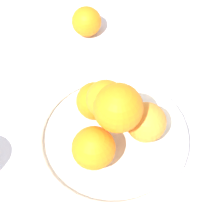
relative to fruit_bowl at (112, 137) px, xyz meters
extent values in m
plane|color=silver|center=(0.00, 0.00, -0.02)|extent=(4.00, 4.00, 0.00)
cylinder|color=silver|center=(0.00, 0.00, -0.01)|extent=(0.28, 0.28, 0.02)
torus|color=silver|center=(0.00, 0.00, 0.01)|extent=(0.28, 0.28, 0.01)
sphere|color=orange|center=(0.03, -0.04, 0.05)|extent=(0.07, 0.07, 0.07)
sphere|color=orange|center=(0.03, 0.05, 0.05)|extent=(0.07, 0.07, 0.07)
sphere|color=orange|center=(-0.06, -0.01, 0.05)|extent=(0.07, 0.07, 0.07)
sphere|color=orange|center=(-0.01, 0.01, 0.11)|extent=(0.08, 0.08, 0.08)
sphere|color=orange|center=(0.01, -0.01, 0.11)|extent=(0.06, 0.06, 0.06)
sphere|color=orange|center=(0.08, -0.28, 0.02)|extent=(0.07, 0.07, 0.07)
camera|label=1|loc=(-0.03, 0.34, 0.60)|focal=60.00mm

